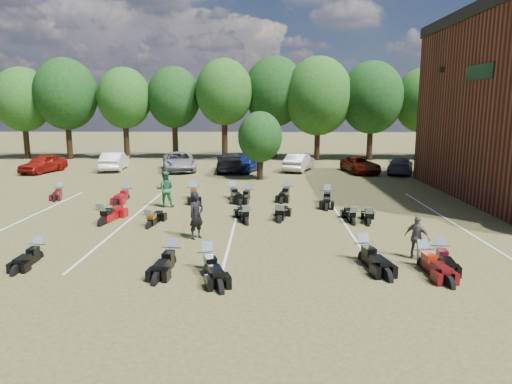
{
  "coord_description": "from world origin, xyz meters",
  "views": [
    {
      "loc": [
        -1.62,
        -17.55,
        5.23
      ],
      "look_at": [
        -2.06,
        4.0,
        1.2
      ],
      "focal_mm": 32.0,
      "sensor_mm": 36.0,
      "label": 1
    }
  ],
  "objects_px": {
    "motorcycle_3": "(172,265)",
    "motorcycle_7": "(103,225)",
    "person_black": "(196,216)",
    "motorcycle_14": "(60,196)",
    "car_4": "(246,163)",
    "person_green": "(165,189)",
    "car_0": "(43,164)",
    "person_grey": "(417,237)"
  },
  "relations": [
    {
      "from": "motorcycle_7",
      "to": "person_grey",
      "type": "bearing_deg",
      "value": 169.72
    },
    {
      "from": "car_0",
      "to": "person_green",
      "type": "height_order",
      "value": "person_green"
    },
    {
      "from": "person_black",
      "to": "motorcycle_14",
      "type": "distance_m",
      "value": 12.81
    },
    {
      "from": "person_black",
      "to": "person_green",
      "type": "bearing_deg",
      "value": 64.17
    },
    {
      "from": "car_0",
      "to": "motorcycle_3",
      "type": "relative_size",
      "value": 1.94
    },
    {
      "from": "person_black",
      "to": "motorcycle_3",
      "type": "distance_m",
      "value": 3.31
    },
    {
      "from": "motorcycle_3",
      "to": "motorcycle_14",
      "type": "xyz_separation_m",
      "value": [
        -9.04,
        11.77,
        0.0
      ]
    },
    {
      "from": "person_grey",
      "to": "motorcycle_3",
      "type": "height_order",
      "value": "person_grey"
    },
    {
      "from": "motorcycle_3",
      "to": "motorcycle_7",
      "type": "distance_m",
      "value": 6.68
    },
    {
      "from": "motorcycle_3",
      "to": "motorcycle_7",
      "type": "xyz_separation_m",
      "value": [
        -4.19,
        5.2,
        0.0
      ]
    },
    {
      "from": "car_0",
      "to": "motorcycle_3",
      "type": "bearing_deg",
      "value": -40.87
    },
    {
      "from": "car_4",
      "to": "motorcycle_14",
      "type": "distance_m",
      "value": 15.1
    },
    {
      "from": "car_0",
      "to": "person_green",
      "type": "relative_size",
      "value": 2.25
    },
    {
      "from": "person_green",
      "to": "person_grey",
      "type": "bearing_deg",
      "value": 133.19
    },
    {
      "from": "car_4",
      "to": "motorcycle_7",
      "type": "bearing_deg",
      "value": -88.99
    },
    {
      "from": "person_black",
      "to": "motorcycle_7",
      "type": "relative_size",
      "value": 0.76
    },
    {
      "from": "car_4",
      "to": "person_black",
      "type": "bearing_deg",
      "value": -74.1
    },
    {
      "from": "person_grey",
      "to": "car_0",
      "type": "bearing_deg",
      "value": 2.77
    },
    {
      "from": "car_4",
      "to": "person_black",
      "type": "distance_m",
      "value": 19.37
    },
    {
      "from": "person_green",
      "to": "motorcycle_14",
      "type": "distance_m",
      "value": 7.47
    },
    {
      "from": "motorcycle_7",
      "to": "car_4",
      "type": "bearing_deg",
      "value": -99.47
    },
    {
      "from": "car_0",
      "to": "motorcycle_14",
      "type": "xyz_separation_m",
      "value": [
        5.76,
        -9.88,
        -0.74
      ]
    },
    {
      "from": "motorcycle_14",
      "to": "car_4",
      "type": "bearing_deg",
      "value": 32.51
    },
    {
      "from": "car_0",
      "to": "motorcycle_3",
      "type": "height_order",
      "value": "car_0"
    },
    {
      "from": "person_black",
      "to": "motorcycle_14",
      "type": "relative_size",
      "value": 0.93
    },
    {
      "from": "motorcycle_3",
      "to": "motorcycle_7",
      "type": "relative_size",
      "value": 0.89
    },
    {
      "from": "car_0",
      "to": "person_black",
      "type": "relative_size",
      "value": 2.27
    },
    {
      "from": "motorcycle_7",
      "to": "motorcycle_14",
      "type": "height_order",
      "value": "motorcycle_7"
    },
    {
      "from": "person_green",
      "to": "person_black",
      "type": "bearing_deg",
      "value": 104.36
    },
    {
      "from": "car_0",
      "to": "car_4",
      "type": "relative_size",
      "value": 0.99
    },
    {
      "from": "person_grey",
      "to": "motorcycle_7",
      "type": "xyz_separation_m",
      "value": [
        -12.6,
        4.4,
        -0.78
      ]
    },
    {
      "from": "motorcycle_7",
      "to": "motorcycle_14",
      "type": "relative_size",
      "value": 1.23
    },
    {
      "from": "car_4",
      "to": "motorcycle_3",
      "type": "relative_size",
      "value": 1.96
    },
    {
      "from": "car_4",
      "to": "person_grey",
      "type": "relative_size",
      "value": 2.82
    },
    {
      "from": "person_black",
      "to": "motorcycle_14",
      "type": "xyz_separation_m",
      "value": [
        -9.42,
        8.63,
        -0.95
      ]
    },
    {
      "from": "motorcycle_14",
      "to": "car_0",
      "type": "bearing_deg",
      "value": 107.54
    },
    {
      "from": "car_4",
      "to": "motorcycle_3",
      "type": "distance_m",
      "value": 22.54
    },
    {
      "from": "motorcycle_3",
      "to": "person_grey",
      "type": "bearing_deg",
      "value": 10.9
    },
    {
      "from": "person_green",
      "to": "motorcycle_7",
      "type": "xyz_separation_m",
      "value": [
        -2.03,
        -3.83,
        -0.96
      ]
    },
    {
      "from": "person_black",
      "to": "car_0",
      "type": "bearing_deg",
      "value": 80.27
    },
    {
      "from": "car_0",
      "to": "motorcycle_7",
      "type": "relative_size",
      "value": 1.72
    },
    {
      "from": "motorcycle_3",
      "to": "car_0",
      "type": "bearing_deg",
      "value": 129.82
    }
  ]
}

